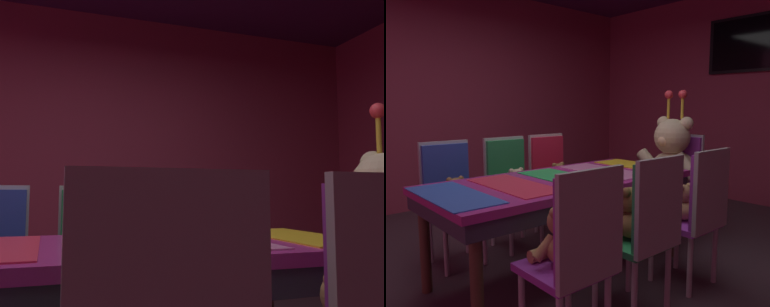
{
  "view_description": "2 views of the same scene",
  "coord_description": "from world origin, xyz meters",
  "views": [
    {
      "loc": [
        1.67,
        -0.25,
        0.93
      ],
      "look_at": [
        0.03,
        0.32,
        1.1
      ],
      "focal_mm": 38.99,
      "sensor_mm": 36.0,
      "label": 1
    },
    {
      "loc": [
        2.14,
        -1.74,
        1.28
      ],
      "look_at": [
        -0.14,
        0.27,
        0.89
      ],
      "focal_mm": 35.18,
      "sensor_mm": 36.0,
      "label": 2
    }
  ],
  "objects": [
    {
      "name": "teddy_left_1",
      "position": [
        -0.68,
        0.03,
        0.57
      ],
      "size": [
        0.22,
        0.28,
        0.26
      ],
      "color": "beige",
      "rests_on": "chair_left_1"
    },
    {
      "name": "wall_left",
      "position": [
        -2.6,
        0.0,
        1.4
      ],
      "size": [
        0.12,
        6.4,
        2.8
      ],
      "primitive_type": "cube",
      "color": "#99334C",
      "rests_on": "ground_plane"
    },
    {
      "name": "teddy_left_2",
      "position": [
        -0.71,
        0.53,
        0.57
      ],
      "size": [
        0.21,
        0.27,
        0.26
      ],
      "color": "olive",
      "rests_on": "chair_left_2"
    },
    {
      "name": "chair_left_1",
      "position": [
        -0.82,
        0.03,
        0.6
      ],
      "size": [
        0.42,
        0.41,
        0.98
      ],
      "color": "#268C4C",
      "rests_on": "ground_plane"
    },
    {
      "name": "banquet_table",
      "position": [
        0.0,
        0.0,
        0.65
      ],
      "size": [
        0.9,
        2.02,
        0.75
      ],
      "color": "#B22D8C",
      "rests_on": "ground_plane"
    },
    {
      "name": "chair_left_2",
      "position": [
        -0.85,
        0.53,
        0.6
      ],
      "size": [
        0.42,
        0.41,
        0.98
      ],
      "color": "red",
      "rests_on": "ground_plane"
    }
  ]
}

